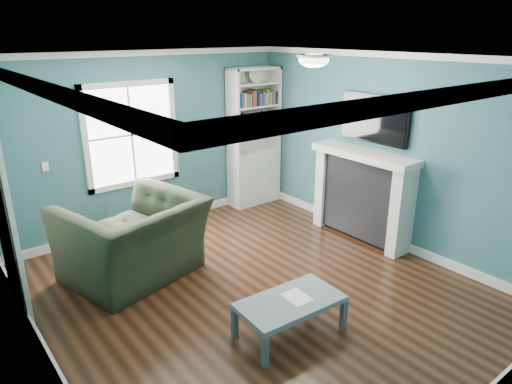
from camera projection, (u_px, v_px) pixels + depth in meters
floor at (256, 290)px, 5.31m from camera, size 5.00×5.00×0.00m
room_walls at (256, 159)px, 4.78m from camera, size 5.00×5.00×5.00m
trim at (256, 190)px, 4.90m from camera, size 4.50×5.00×2.60m
window at (131, 135)px, 6.49m from camera, size 1.40×0.06×1.50m
bookshelf at (254, 151)px, 7.74m from camera, size 0.90×0.35×2.31m
fireplace at (362, 196)px, 6.46m from camera, size 0.44×1.58×1.30m
tv at (374, 119)px, 6.17m from camera, size 0.06×1.10×0.65m
door at (2, 214)px, 4.69m from camera, size 0.12×0.98×2.17m
ceiling_fixture at (314, 59)px, 5.06m from camera, size 0.38×0.38×0.15m
light_switch at (45, 166)px, 5.87m from camera, size 0.08×0.01×0.12m
recliner at (132, 227)px, 5.41m from camera, size 1.68×1.30×1.30m
coffee_table at (290, 304)px, 4.46m from camera, size 1.06×0.63×0.37m
paper_sheet at (297, 297)px, 4.48m from camera, size 0.24×0.29×0.00m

